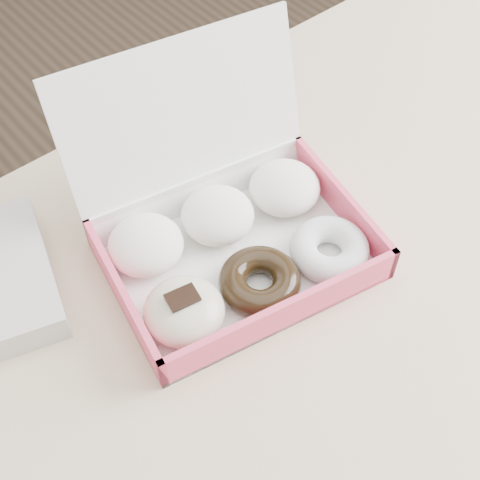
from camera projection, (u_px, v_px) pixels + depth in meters
table at (349, 310)px, 0.83m from camera, size 1.20×0.80×0.75m
donut_box at (228, 233)px, 0.76m from camera, size 0.33×0.31×0.21m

